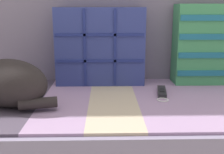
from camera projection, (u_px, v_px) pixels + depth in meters
The scene contains 6 objects.
couch at pixel (177, 133), 1.28m from camera, with size 2.10×0.85×0.36m.
sofa_backrest at pixel (165, 30), 1.52m from camera, with size 2.05×0.14×0.51m.
throw_pillow_quilted at pixel (100, 46), 1.39m from camera, with size 0.43×0.14×0.38m.
throw_pillow_striped at pixel (216, 44), 1.40m from camera, with size 0.42×0.14×0.39m.
sleeping_cat at pixel (6, 85), 1.07m from camera, with size 0.37×0.25×0.19m.
game_remote_near at pixel (162, 92), 1.24m from camera, with size 0.07×0.20×0.02m.
Camera 1 is at (-0.33, -1.05, 0.73)m, focal length 45.00 mm.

